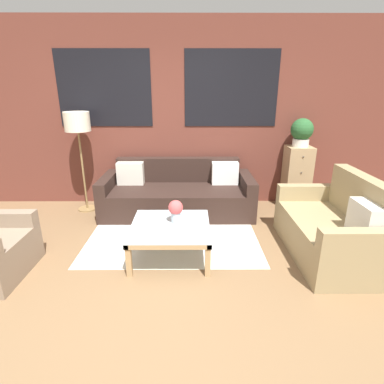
{
  "coord_description": "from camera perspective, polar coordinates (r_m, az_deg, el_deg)",
  "views": [
    {
      "loc": [
        0.33,
        -2.34,
        1.81
      ],
      "look_at": [
        0.35,
        1.28,
        0.55
      ],
      "focal_mm": 28.0,
      "sensor_mm": 36.0,
      "label": 1
    }
  ],
  "objects": [
    {
      "name": "floor_lamp",
      "position": [
        4.71,
        -20.95,
        11.55
      ],
      "size": [
        0.36,
        0.36,
        1.49
      ],
      "color": "olive",
      "rests_on": "ground_plane"
    },
    {
      "name": "settee_vintage",
      "position": [
        3.73,
        25.29,
        -6.48
      ],
      "size": [
        0.8,
        1.45,
        0.92
      ],
      "color": "#99845B",
      "rests_on": "ground_plane"
    },
    {
      "name": "ground_plane",
      "position": [
        2.97,
        -7.06,
        -18.44
      ],
      "size": [
        16.0,
        16.0,
        0.0
      ],
      "primitive_type": "plane",
      "color": "brown"
    },
    {
      "name": "drawer_cabinet",
      "position": [
        5.0,
        19.27,
        2.71
      ],
      "size": [
        0.38,
        0.37,
        0.97
      ],
      "color": "tan",
      "rests_on": "ground_plane"
    },
    {
      "name": "wall_back_brick",
      "position": [
        4.8,
        -4.45,
        14.33
      ],
      "size": [
        8.4,
        0.09,
        2.8
      ],
      "color": "brown",
      "rests_on": "ground_plane"
    },
    {
      "name": "couch_dark",
      "position": [
        4.56,
        -2.75,
        -0.49
      ],
      "size": [
        2.23,
        0.88,
        0.78
      ],
      "color": "black",
      "rests_on": "ground_plane"
    },
    {
      "name": "flower_vase",
      "position": [
        3.34,
        -3.13,
        -3.41
      ],
      "size": [
        0.16,
        0.16,
        0.26
      ],
      "color": "#ADBCC6",
      "rests_on": "coffee_table"
    },
    {
      "name": "coffee_table",
      "position": [
        3.35,
        -4.13,
        -7.15
      ],
      "size": [
        0.87,
        0.87,
        0.38
      ],
      "color": "silver",
      "rests_on": "ground_plane"
    },
    {
      "name": "rug",
      "position": [
        4.0,
        -3.51,
        -7.67
      ],
      "size": [
        2.13,
        1.72,
        0.0
      ],
      "color": "silver",
      "rests_on": "ground_plane"
    },
    {
      "name": "potted_plant",
      "position": [
        4.86,
        20.19,
        10.76
      ],
      "size": [
        0.33,
        0.33,
        0.42
      ],
      "color": "silver",
      "rests_on": "drawer_cabinet"
    }
  ]
}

